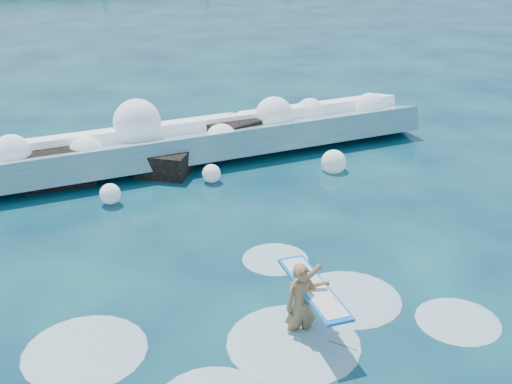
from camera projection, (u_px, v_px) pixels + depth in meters
ground at (231, 289)px, 13.70m from camera, size 200.00×200.00×0.00m
breaking_wave at (181, 144)px, 20.65m from camera, size 16.68×2.66×1.44m
rock_cluster at (144, 156)px, 20.02m from camera, size 7.81×3.05×1.20m
surfer_with_board at (304, 302)px, 12.10m from camera, size 1.01×2.92×1.75m
wave_spray at (182, 132)px, 20.32m from camera, size 15.04×4.26×2.21m
surf_foam at (265, 334)px, 12.25m from camera, size 8.89×5.69×0.13m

